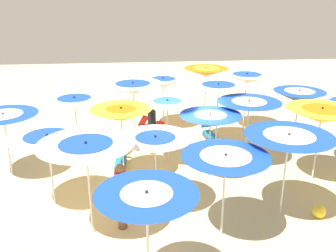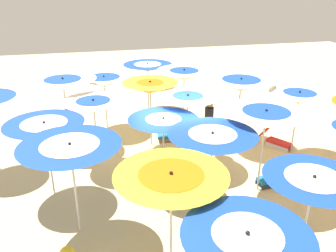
{
  "view_description": "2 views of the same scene",
  "coord_description": "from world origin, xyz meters",
  "px_view_note": "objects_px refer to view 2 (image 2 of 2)",
  "views": [
    {
      "loc": [
        1.74,
        11.49,
        5.81
      ],
      "look_at": [
        0.59,
        -0.26,
        1.47
      ],
      "focal_mm": 40.06,
      "sensor_mm": 36.0,
      "label": 1
    },
    {
      "loc": [
        -9.39,
        2.45,
        5.73
      ],
      "look_at": [
        0.81,
        0.11,
        1.23
      ],
      "focal_mm": 37.64,
      "sensor_mm": 36.0,
      "label": 2
    }
  ],
  "objects_px": {
    "beach_umbrella_1": "(299,98)",
    "beach_umbrella_9": "(104,82)",
    "beach_umbrella_13": "(94,106)",
    "lounger_2": "(199,192)",
    "beach_umbrella_6": "(266,117)",
    "beach_umbrella_2": "(241,85)",
    "beach_umbrella_10": "(313,187)",
    "beachgoer_0": "(209,125)",
    "beach_umbrella_11": "(212,140)",
    "beach_umbrella_14": "(63,84)",
    "beach_umbrella_15": "(246,244)",
    "beachgoer_1": "(71,127)",
    "beach_umbrella_4": "(148,67)",
    "beach_umbrella_17": "(71,153)",
    "beach_umbrella_3": "(184,75)",
    "lounger_3": "(275,178)",
    "beach_umbrella_16": "(171,184)",
    "lounger_1": "(276,141)",
    "beach_umbrella_18": "(45,129)",
    "beach_umbrella_12": "(163,125)",
    "lounger_0": "(174,135)",
    "beach_umbrella_7": "(188,101)",
    "beach_umbrella_8": "(150,88)"
  },
  "relations": [
    {
      "from": "beach_umbrella_4",
      "to": "beach_umbrella_17",
      "type": "xyz_separation_m",
      "value": [
        -8.0,
        3.12,
        0.16
      ]
    },
    {
      "from": "beachgoer_0",
      "to": "beach_umbrella_11",
      "type": "bearing_deg",
      "value": -177.53
    },
    {
      "from": "beach_umbrella_13",
      "to": "beach_umbrella_14",
      "type": "height_order",
      "value": "beach_umbrella_14"
    },
    {
      "from": "beach_umbrella_3",
      "to": "lounger_2",
      "type": "relative_size",
      "value": 1.96
    },
    {
      "from": "beach_umbrella_9",
      "to": "beach_umbrella_18",
      "type": "height_order",
      "value": "beach_umbrella_18"
    },
    {
      "from": "beach_umbrella_14",
      "to": "lounger_3",
      "type": "height_order",
      "value": "beach_umbrella_14"
    },
    {
      "from": "beach_umbrella_13",
      "to": "beach_umbrella_7",
      "type": "bearing_deg",
      "value": -101.63
    },
    {
      "from": "beach_umbrella_12",
      "to": "beachgoer_0",
      "type": "xyz_separation_m",
      "value": [
        1.74,
        -1.96,
        -0.91
      ]
    },
    {
      "from": "beach_umbrella_9",
      "to": "lounger_2",
      "type": "distance_m",
      "value": 6.27
    },
    {
      "from": "beach_umbrella_1",
      "to": "beach_umbrella_9",
      "type": "bearing_deg",
      "value": 59.37
    },
    {
      "from": "lounger_2",
      "to": "beach_umbrella_2",
      "type": "bearing_deg",
      "value": 136.53
    },
    {
      "from": "beach_umbrella_4",
      "to": "lounger_2",
      "type": "xyz_separation_m",
      "value": [
        -7.4,
        -0.09,
        -1.75
      ]
    },
    {
      "from": "beach_umbrella_4",
      "to": "beach_umbrella_16",
      "type": "distance_m",
      "value": 9.89
    },
    {
      "from": "beach_umbrella_10",
      "to": "beach_umbrella_18",
      "type": "distance_m",
      "value": 6.63
    },
    {
      "from": "beach_umbrella_6",
      "to": "beach_umbrella_13",
      "type": "xyz_separation_m",
      "value": [
        2.68,
        4.43,
        -0.3
      ]
    },
    {
      "from": "lounger_1",
      "to": "beach_umbrella_15",
      "type": "bearing_deg",
      "value": -65.61
    },
    {
      "from": "beach_umbrella_17",
      "to": "beachgoer_0",
      "type": "distance_m",
      "value": 5.57
    },
    {
      "from": "beach_umbrella_1",
      "to": "lounger_0",
      "type": "distance_m",
      "value": 4.6
    },
    {
      "from": "beach_umbrella_3",
      "to": "beach_umbrella_11",
      "type": "xyz_separation_m",
      "value": [
        -5.92,
        0.92,
        0.01
      ]
    },
    {
      "from": "beach_umbrella_9",
      "to": "beach_umbrella_15",
      "type": "relative_size",
      "value": 0.93
    },
    {
      "from": "beach_umbrella_18",
      "to": "lounger_3",
      "type": "bearing_deg",
      "value": -98.75
    },
    {
      "from": "beach_umbrella_3",
      "to": "beachgoer_1",
      "type": "height_order",
      "value": "beach_umbrella_3"
    },
    {
      "from": "beach_umbrella_1",
      "to": "beachgoer_1",
      "type": "bearing_deg",
      "value": 77.2
    },
    {
      "from": "beach_umbrella_14",
      "to": "beach_umbrella_10",
      "type": "bearing_deg",
      "value": -146.43
    },
    {
      "from": "beach_umbrella_6",
      "to": "beach_umbrella_10",
      "type": "distance_m",
      "value": 3.02
    },
    {
      "from": "beach_umbrella_14",
      "to": "beach_umbrella_15",
      "type": "bearing_deg",
      "value": -161.06
    },
    {
      "from": "beach_umbrella_15",
      "to": "beach_umbrella_6",
      "type": "bearing_deg",
      "value": -30.31
    },
    {
      "from": "beach_umbrella_6",
      "to": "beach_umbrella_17",
      "type": "relative_size",
      "value": 1.04
    },
    {
      "from": "beach_umbrella_4",
      "to": "beach_umbrella_12",
      "type": "xyz_separation_m",
      "value": [
        -6.48,
        0.7,
        -0.04
      ]
    },
    {
      "from": "beach_umbrella_1",
      "to": "beach_umbrella_15",
      "type": "xyz_separation_m",
      "value": [
        -6.1,
        4.67,
        0.1
      ]
    },
    {
      "from": "lounger_2",
      "to": "beachgoer_0",
      "type": "distance_m",
      "value": 3.01
    },
    {
      "from": "beach_umbrella_13",
      "to": "lounger_2",
      "type": "xyz_separation_m",
      "value": [
        -2.77,
        -2.61,
        -1.76
      ]
    },
    {
      "from": "lounger_1",
      "to": "beach_umbrella_3",
      "type": "bearing_deg",
      "value": -168.35
    },
    {
      "from": "beach_umbrella_14",
      "to": "beachgoer_0",
      "type": "relative_size",
      "value": 1.32
    },
    {
      "from": "beach_umbrella_11",
      "to": "beach_umbrella_18",
      "type": "bearing_deg",
      "value": 65.97
    },
    {
      "from": "beach_umbrella_3",
      "to": "beach_umbrella_6",
      "type": "height_order",
      "value": "beach_umbrella_6"
    },
    {
      "from": "beach_umbrella_16",
      "to": "beach_umbrella_8",
      "type": "bearing_deg",
      "value": -6.67
    },
    {
      "from": "beach_umbrella_1",
      "to": "lounger_1",
      "type": "bearing_deg",
      "value": 30.55
    },
    {
      "from": "beach_umbrella_9",
      "to": "beach_umbrella_14",
      "type": "distance_m",
      "value": 1.91
    },
    {
      "from": "beachgoer_1",
      "to": "lounger_2",
      "type": "bearing_deg",
      "value": 82.85
    },
    {
      "from": "beach_umbrella_9",
      "to": "lounger_2",
      "type": "relative_size",
      "value": 1.83
    },
    {
      "from": "beach_umbrella_16",
      "to": "lounger_2",
      "type": "relative_size",
      "value": 2.06
    },
    {
      "from": "beach_umbrella_14",
      "to": "lounger_2",
      "type": "height_order",
      "value": "beach_umbrella_14"
    },
    {
      "from": "beach_umbrella_12",
      "to": "beach_umbrella_17",
      "type": "height_order",
      "value": "beach_umbrella_17"
    },
    {
      "from": "beach_umbrella_6",
      "to": "beach_umbrella_9",
      "type": "xyz_separation_m",
      "value": [
        5.55,
        3.94,
        -0.33
      ]
    },
    {
      "from": "beach_umbrella_16",
      "to": "lounger_1",
      "type": "xyz_separation_m",
      "value": [
        4.91,
        -5.1,
        -1.95
      ]
    },
    {
      "from": "beach_umbrella_13",
      "to": "beach_umbrella_18",
      "type": "distance_m",
      "value": 2.04
    },
    {
      "from": "beach_umbrella_2",
      "to": "beach_umbrella_10",
      "type": "distance_m",
      "value": 6.31
    },
    {
      "from": "beach_umbrella_10",
      "to": "beach_umbrella_7",
      "type": "bearing_deg",
      "value": 11.49
    },
    {
      "from": "beach_umbrella_12",
      "to": "lounger_0",
      "type": "relative_size",
      "value": 1.67
    }
  ]
}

